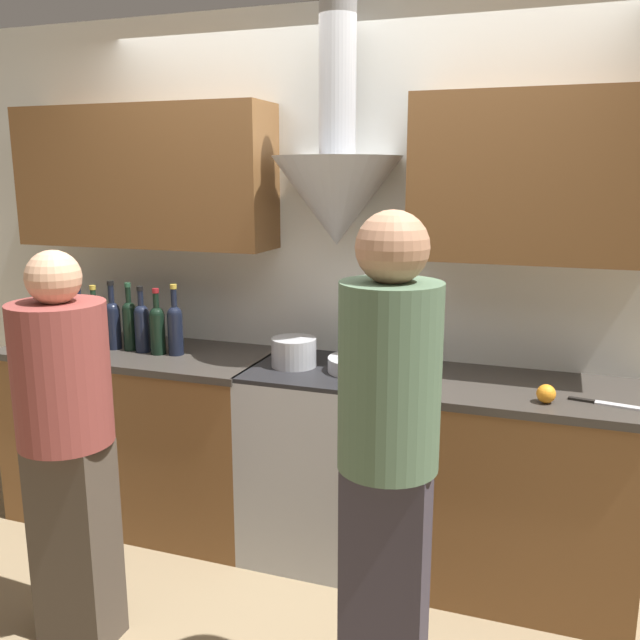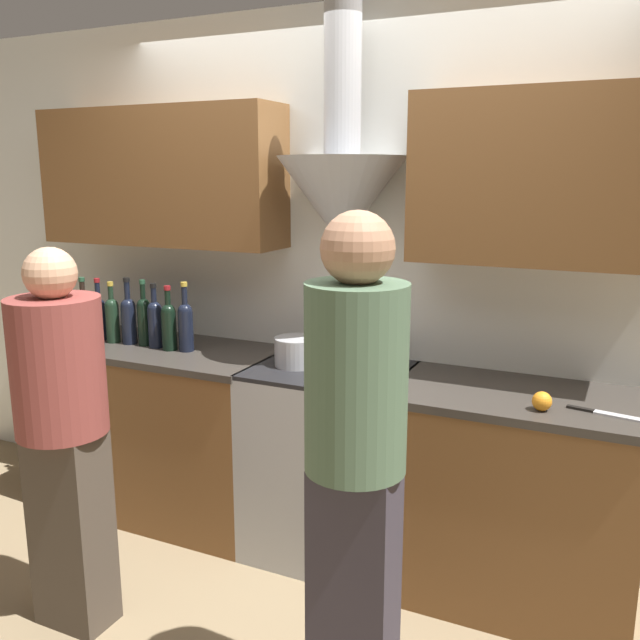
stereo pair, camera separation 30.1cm
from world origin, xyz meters
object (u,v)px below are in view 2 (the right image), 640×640
(wine_bottle_2, at_px, (84,315))
(stock_pot, at_px, (297,352))
(wine_bottle_1, at_px, (69,314))
(mixing_bowl, at_px, (361,366))
(wine_bottle_3, at_px, (99,316))
(wine_bottle_6, at_px, (144,319))
(wine_bottle_9, at_px, (186,324))
(person_foreground_left, at_px, (63,427))
(wine_bottle_0, at_px, (60,311))
(wine_bottle_5, at_px, (129,318))
(person_foreground_right, at_px, (355,458))
(stove_range, at_px, (329,460))
(wine_bottle_4, at_px, (112,318))
(wine_bottle_8, at_px, (169,324))
(wine_bottle_7, at_px, (155,321))
(orange_fruit, at_px, (542,401))

(wine_bottle_2, xyz_separation_m, stock_pot, (1.30, 0.02, -0.07))
(wine_bottle_1, bearing_deg, mixing_bowl, 1.39)
(wine_bottle_3, height_order, wine_bottle_6, wine_bottle_6)
(wine_bottle_1, relative_size, wine_bottle_6, 0.88)
(wine_bottle_9, height_order, stock_pot, wine_bottle_9)
(person_foreground_left, bearing_deg, wine_bottle_0, 135.59)
(wine_bottle_9, bearing_deg, wine_bottle_0, -179.83)
(wine_bottle_2, distance_m, wine_bottle_6, 0.40)
(wine_bottle_3, distance_m, wine_bottle_5, 0.20)
(wine_bottle_0, bearing_deg, wine_bottle_2, -3.57)
(wine_bottle_6, bearing_deg, person_foreground_right, -30.80)
(stove_range, bearing_deg, wine_bottle_4, -178.19)
(wine_bottle_2, height_order, wine_bottle_5, wine_bottle_5)
(wine_bottle_4, distance_m, wine_bottle_8, 0.37)
(wine_bottle_3, distance_m, wine_bottle_9, 0.56)
(stove_range, xyz_separation_m, wine_bottle_7, (-0.98, -0.03, 0.60))
(stove_range, xyz_separation_m, wine_bottle_0, (-1.65, -0.03, 0.59))
(mixing_bowl, height_order, person_foreground_right, person_foreground_right)
(mixing_bowl, bearing_deg, wine_bottle_3, -178.85)
(wine_bottle_1, xyz_separation_m, wine_bottle_2, (0.10, 0.00, 0.01))
(wine_bottle_2, height_order, wine_bottle_6, wine_bottle_6)
(wine_bottle_4, xyz_separation_m, person_foreground_right, (1.78, -0.92, -0.10))
(wine_bottle_0, bearing_deg, wine_bottle_8, -1.13)
(wine_bottle_0, distance_m, person_foreground_right, 2.37)
(person_foreground_right, bearing_deg, wine_bottle_0, 156.70)
(wine_bottle_4, xyz_separation_m, wine_bottle_7, (0.28, 0.01, 0.00))
(wine_bottle_8, bearing_deg, wine_bottle_4, 179.62)
(wine_bottle_7, bearing_deg, wine_bottle_9, 1.54)
(wine_bottle_6, relative_size, wine_bottle_9, 0.98)
(wine_bottle_8, distance_m, mixing_bowl, 1.05)
(stock_pot, distance_m, person_foreground_right, 1.16)
(wine_bottle_1, bearing_deg, wine_bottle_2, 2.07)
(orange_fruit, bearing_deg, wine_bottle_8, 175.78)
(wine_bottle_1, relative_size, wine_bottle_9, 0.86)
(wine_bottle_3, distance_m, wine_bottle_6, 0.29)
(wine_bottle_8, height_order, wine_bottle_9, wine_bottle_9)
(wine_bottle_1, distance_m, wine_bottle_7, 0.58)
(wine_bottle_5, height_order, wine_bottle_9, wine_bottle_9)
(wine_bottle_1, distance_m, person_foreground_left, 1.25)
(wine_bottle_3, relative_size, wine_bottle_7, 1.01)
(wine_bottle_1, distance_m, wine_bottle_3, 0.21)
(wine_bottle_9, distance_m, person_foreground_left, 0.94)
(person_foreground_right, bearing_deg, mixing_bowl, 110.83)
(wine_bottle_4, xyz_separation_m, wine_bottle_5, (0.10, 0.01, 0.01))
(wine_bottle_0, relative_size, stock_pot, 1.55)
(wine_bottle_4, height_order, mixing_bowl, wine_bottle_4)
(wine_bottle_4, height_order, person_foreground_right, person_foreground_right)
(wine_bottle_5, bearing_deg, mixing_bowl, 1.11)
(wine_bottle_2, height_order, wine_bottle_4, wine_bottle_2)
(wine_bottle_2, distance_m, mixing_bowl, 1.62)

